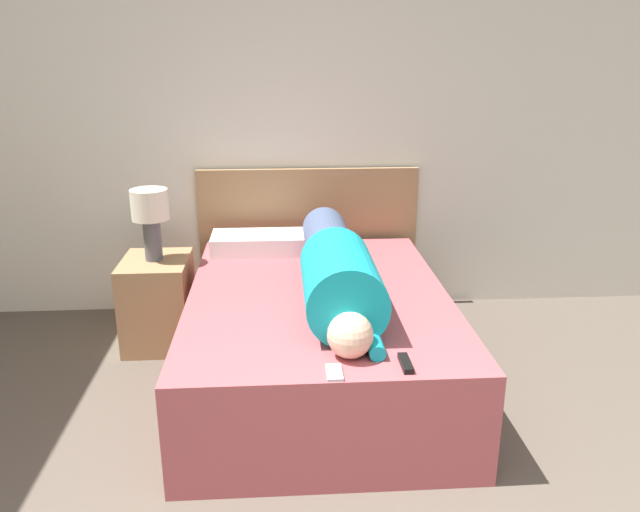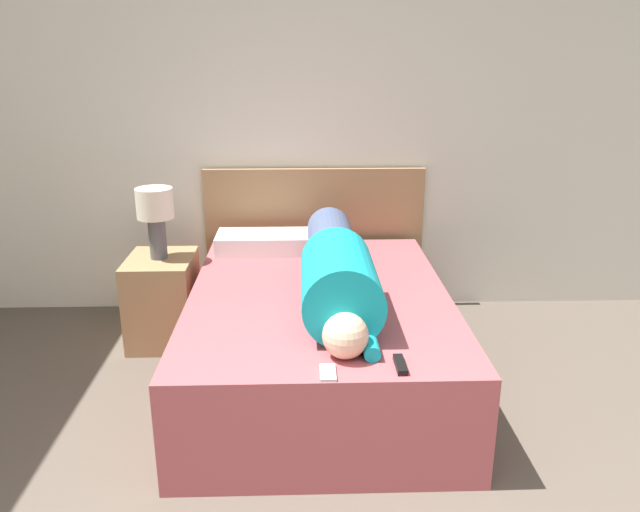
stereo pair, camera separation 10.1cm
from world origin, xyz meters
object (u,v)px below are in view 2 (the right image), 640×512
at_px(bed, 319,336).
at_px(cell_phone, 328,373).
at_px(nightstand, 163,300).
at_px(table_lamp, 155,212).
at_px(pillow_near_headboard, 267,242).
at_px(person_lying, 337,270).
at_px(tv_remote, 400,365).

xyz_separation_m(bed, cell_phone, (0.01, -0.88, 0.27)).
bearing_deg(nightstand, table_lamp, 180.00).
bearing_deg(cell_phone, bed, 90.48).
bearing_deg(pillow_near_headboard, cell_phone, -78.82).
height_order(nightstand, pillow_near_headboard, pillow_near_headboard).
distance_m(pillow_near_headboard, cell_phone, 1.65).
relative_size(table_lamp, person_lying, 0.27).
bearing_deg(person_lying, nightstand, 149.40).
xyz_separation_m(table_lamp, tv_remote, (1.26, -1.36, -0.30)).
height_order(pillow_near_headboard, cell_phone, pillow_near_headboard).
bearing_deg(table_lamp, person_lying, -30.60).
relative_size(bed, nightstand, 3.50).
distance_m(bed, nightstand, 1.09).
xyz_separation_m(nightstand, person_lying, (1.04, -0.62, 0.40)).
xyz_separation_m(bed, pillow_near_headboard, (-0.31, 0.73, 0.32)).
xyz_separation_m(bed, table_lamp, (-0.95, 0.52, 0.58)).
xyz_separation_m(table_lamp, cell_phone, (0.96, -1.41, -0.31)).
bearing_deg(person_lying, pillow_near_headboard, 115.85).
xyz_separation_m(bed, tv_remote, (0.30, -0.84, 0.27)).
bearing_deg(table_lamp, tv_remote, -47.30).
relative_size(tv_remote, cell_phone, 1.15).
distance_m(tv_remote, cell_phone, 0.30).
bearing_deg(cell_phone, person_lying, 84.27).
height_order(person_lying, pillow_near_headboard, person_lying).
height_order(table_lamp, person_lying, table_lamp).
bearing_deg(cell_phone, tv_remote, 8.84).
bearing_deg(tv_remote, bed, 109.89).
height_order(bed, tv_remote, tv_remote).
bearing_deg(tv_remote, pillow_near_headboard, 111.40).
xyz_separation_m(nightstand, cell_phone, (0.96, -1.41, 0.25)).
height_order(table_lamp, pillow_near_headboard, table_lamp).
xyz_separation_m(bed, nightstand, (-0.95, 0.52, 0.01)).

